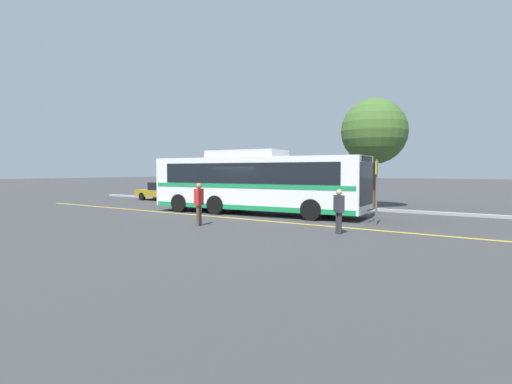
# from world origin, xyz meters

# --- Properties ---
(ground_plane) EXTENTS (220.00, 220.00, 0.00)m
(ground_plane) POSITION_xyz_m (0.00, 0.00, 0.00)
(ground_plane) COLOR #38383A
(lane_strip_0) EXTENTS (31.64, 0.20, 0.01)m
(lane_strip_0) POSITION_xyz_m (0.48, -1.82, 0.00)
(lane_strip_0) COLOR gold
(lane_strip_0) RESTS_ON ground_plane
(curb_strip) EXTENTS (39.64, 0.36, 0.15)m
(curb_strip) POSITION_xyz_m (0.48, 5.53, 0.07)
(curb_strip) COLOR #99999E
(curb_strip) RESTS_ON ground_plane
(transit_bus) EXTENTS (12.13, 3.72, 3.39)m
(transit_bus) POSITION_xyz_m (0.47, 0.38, 1.72)
(transit_bus) COLOR white
(transit_bus) RESTS_ON ground_plane
(parked_car_0) EXTENTS (4.83, 1.88, 1.41)m
(parked_car_0) POSITION_xyz_m (-10.94, 4.21, 0.70)
(parked_car_0) COLOR olive
(parked_car_0) RESTS_ON ground_plane
(parked_car_1) EXTENTS (4.75, 1.99, 1.48)m
(parked_car_1) POSITION_xyz_m (-4.73, 3.70, 0.75)
(parked_car_1) COLOR silver
(parked_car_1) RESTS_ON ground_plane
(pedestrian_0) EXTENTS (0.47, 0.43, 1.62)m
(pedestrian_0) POSITION_xyz_m (6.80, -3.45, 0.92)
(pedestrian_0) COLOR #2D2D33
(pedestrian_0) RESTS_ON ground_plane
(pedestrian_1) EXTENTS (0.30, 0.45, 1.78)m
(pedestrian_1) POSITION_xyz_m (1.13, -4.75, 1.02)
(pedestrian_1) COLOR brown
(pedestrian_1) RESTS_ON ground_plane
(bus_stop_sign) EXTENTS (0.07, 0.40, 2.77)m
(bus_stop_sign) POSITION_xyz_m (7.18, -0.41, 1.73)
(bus_stop_sign) COLOR #59595E
(bus_stop_sign) RESTS_ON ground_plane
(tree_1) EXTENTS (4.06, 4.06, 6.78)m
(tree_1) POSITION_xyz_m (4.39, 7.64, 4.74)
(tree_1) COLOR #513823
(tree_1) RESTS_ON ground_plane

